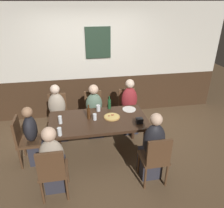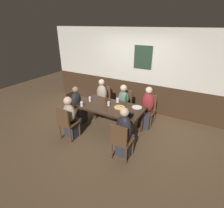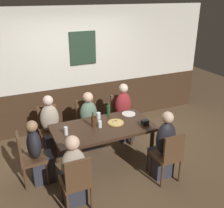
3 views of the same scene
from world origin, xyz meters
name	(u,v)px [view 3 (image 3 of 3)]	position (x,y,z in m)	size (l,w,h in m)	color
ground_plane	(104,163)	(0.00, 0.00, 0.00)	(12.00, 12.00, 0.00)	brown
wall_back	(73,70)	(0.00, 1.65, 1.30)	(6.40, 0.13, 2.60)	#3D2819
dining_table	(103,131)	(0.00, 0.00, 0.66)	(1.70, 0.89, 0.74)	#382316
chair_mid_far	(87,119)	(0.00, 0.86, 0.50)	(0.40, 0.40, 0.88)	#513521
chair_left_far	(49,126)	(-0.75, 0.86, 0.50)	(0.40, 0.40, 0.88)	#513521
chair_right_near	(169,155)	(0.75, -0.86, 0.50)	(0.40, 0.40, 0.88)	#513521
chair_right_far	(121,113)	(0.75, 0.86, 0.50)	(0.40, 0.40, 0.88)	#513521
chair_left_near	(77,180)	(-0.75, -0.86, 0.50)	(0.40, 0.40, 0.88)	#513521
chair_head_west	(28,156)	(-1.27, 0.00, 0.50)	(0.40, 0.40, 0.88)	#513521
person_mid_far	(90,124)	(0.00, 0.70, 0.47)	(0.34, 0.37, 1.11)	#2D2D38
person_left_far	(51,130)	(-0.75, 0.70, 0.49)	(0.34, 0.37, 1.16)	#2D2D38
person_right_near	(163,150)	(0.75, -0.70, 0.50)	(0.34, 0.37, 1.18)	#2D2D38
person_right_far	(124,116)	(0.75, 0.70, 0.49)	(0.34, 0.37, 1.17)	#2D2D38
person_left_near	(73,175)	(-0.75, -0.70, 0.47)	(0.34, 0.37, 1.12)	#2D2D38
person_head_west	(39,156)	(-1.10, 0.00, 0.45)	(0.37, 0.34, 1.08)	#2D2D38
pizza	(116,123)	(0.25, 0.03, 0.75)	(0.29, 0.29, 0.03)	tan
tumbler_short	(73,142)	(-0.64, -0.37, 0.80)	(0.07, 0.07, 0.13)	silver
beer_glass_tall	(98,116)	(0.04, 0.32, 0.79)	(0.08, 0.08, 0.12)	silver
pint_glass_amber	(100,125)	(-0.06, 0.00, 0.79)	(0.07, 0.07, 0.12)	silver
tumbler_water	(66,131)	(-0.65, -0.02, 0.80)	(0.06, 0.06, 0.14)	silver
beer_bottle_green	(108,110)	(0.26, 0.38, 0.84)	(0.06, 0.06, 0.25)	#194723
beer_bottle_brown	(93,121)	(-0.16, 0.06, 0.85)	(0.06, 0.06, 0.27)	#42230F
plate_white_large	(129,114)	(0.62, 0.27, 0.75)	(0.25, 0.25, 0.01)	white
condiment_caddy	(145,123)	(0.67, -0.24, 0.79)	(0.11, 0.09, 0.09)	black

